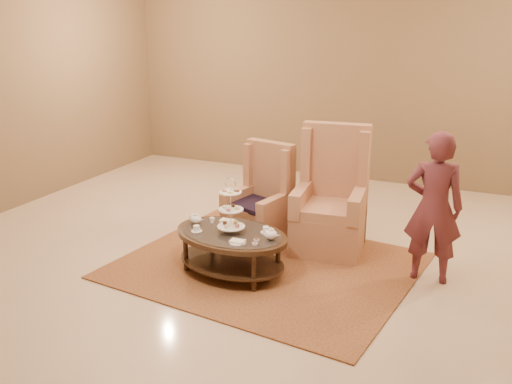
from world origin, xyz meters
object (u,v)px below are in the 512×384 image
at_px(armchair_right, 331,208).
at_px(person, 434,208).
at_px(armchair_left, 262,208).
at_px(tea_table, 231,240).

xyz_separation_m(armchair_right, person, (1.17, -0.41, 0.30)).
relative_size(armchair_left, person, 0.76).
height_order(tea_table, armchair_right, armchair_right).
height_order(armchair_right, person, person).
bearing_deg(armchair_right, tea_table, -130.09).
height_order(armchair_left, person, person).
distance_m(armchair_left, armchair_right, 0.83).
distance_m(tea_table, armchair_left, 0.99).
relative_size(armchair_right, person, 0.92).
height_order(tea_table, person, person).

